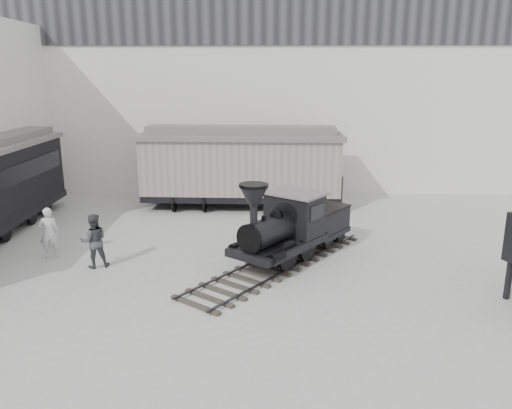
{
  "coord_description": "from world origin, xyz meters",
  "views": [
    {
      "loc": [
        0.49,
        -13.63,
        6.51
      ],
      "look_at": [
        0.35,
        3.68,
        2.0
      ],
      "focal_mm": 35.0,
      "sensor_mm": 36.0,
      "label": 1
    }
  ],
  "objects_px": {
    "locomotive": "(290,230)",
    "visitor_a": "(49,233)",
    "boxcar": "(241,165)",
    "visitor_b": "(94,241)"
  },
  "relations": [
    {
      "from": "locomotive",
      "to": "boxcar",
      "type": "distance_m",
      "value": 7.81
    },
    {
      "from": "visitor_a",
      "to": "boxcar",
      "type": "bearing_deg",
      "value": -153.76
    },
    {
      "from": "visitor_b",
      "to": "locomotive",
      "type": "bearing_deg",
      "value": 164.72
    },
    {
      "from": "locomotive",
      "to": "boxcar",
      "type": "bearing_deg",
      "value": 142.6
    },
    {
      "from": "visitor_b",
      "to": "visitor_a",
      "type": "bearing_deg",
      "value": -47.21
    },
    {
      "from": "visitor_a",
      "to": "locomotive",
      "type": "bearing_deg",
      "value": 157.74
    },
    {
      "from": "locomotive",
      "to": "visitor_a",
      "type": "bearing_deg",
      "value": -143.65
    },
    {
      "from": "locomotive",
      "to": "visitor_a",
      "type": "xyz_separation_m",
      "value": [
        -8.75,
        0.19,
        -0.19
      ]
    },
    {
      "from": "locomotive",
      "to": "visitor_a",
      "type": "distance_m",
      "value": 8.75
    },
    {
      "from": "locomotive",
      "to": "visitor_b",
      "type": "xyz_separation_m",
      "value": [
        -6.8,
        -0.75,
        -0.18
      ]
    }
  ]
}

